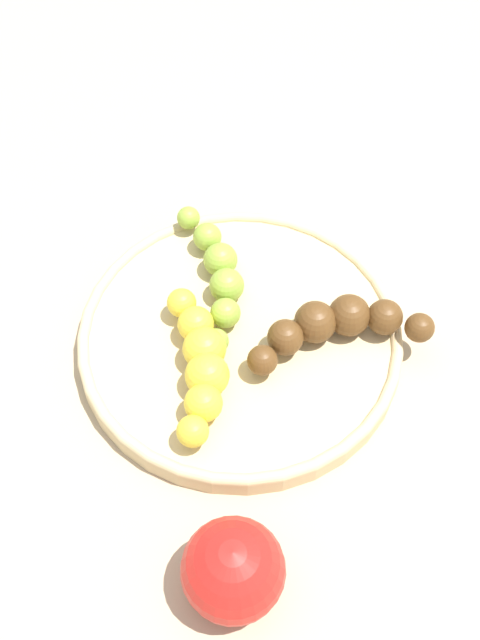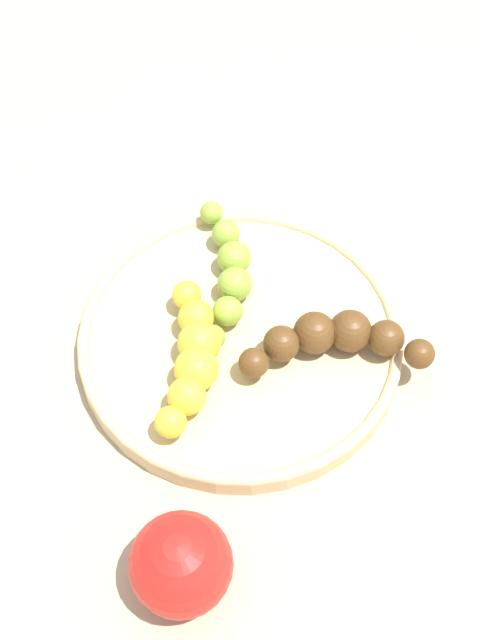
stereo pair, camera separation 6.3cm
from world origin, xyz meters
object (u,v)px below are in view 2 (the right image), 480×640
Objects in this scene: banana_green at (228,271)px; fruit_bowl at (240,337)px; banana_overripe at (334,339)px; apple_red at (181,564)px; banana_yellow at (193,356)px.

fruit_bowl is at bearing -80.85° from banana_green.
apple_red is (0.15, -0.16, -0.00)m from banana_overripe.
fruit_bowl is 1.77× the size of banana_green.
banana_overripe reaches higher than banana_green.
banana_yellow is (0.02, -0.05, 0.03)m from fruit_bowl.
fruit_bowl is at bearing 72.70° from banana_overripe.
banana_yellow is 0.17m from apple_red.
apple_red is (0.16, -0.04, -0.00)m from banana_yellow.
banana_yellow is 1.93× the size of apple_red.
banana_overripe is at bearing 11.46° from banana_yellow.
apple_red is (0.18, -0.09, 0.02)m from fruit_bowl.
banana_green is 1.12× the size of banana_yellow.
banana_yellow reaches higher than fruit_bowl.
banana_yellow reaches higher than banana_green.
banana_green is at bearing 175.87° from fruit_bowl.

